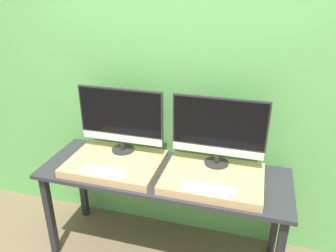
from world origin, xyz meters
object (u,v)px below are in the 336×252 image
object	(u,v)px
keyboard_left	(103,172)
monitor_right	(219,129)
monitor_left	(121,118)
keyboard_right	(209,189)

from	to	relation	value
keyboard_left	monitor_right	bearing A→B (deg)	24.92
monitor_left	keyboard_right	distance (m)	0.84
monitor_left	monitor_right	world-z (taller)	same
monitor_left	monitor_right	size ratio (longest dim) A/B	1.00
monitor_right	keyboard_right	distance (m)	0.43
keyboard_right	monitor_left	bearing A→B (deg)	155.08
monitor_right	keyboard_right	world-z (taller)	monitor_right
monitor_left	monitor_right	bearing A→B (deg)	0.00
monitor_left	keyboard_right	bearing A→B (deg)	-24.92
keyboard_left	monitor_right	size ratio (longest dim) A/B	0.51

